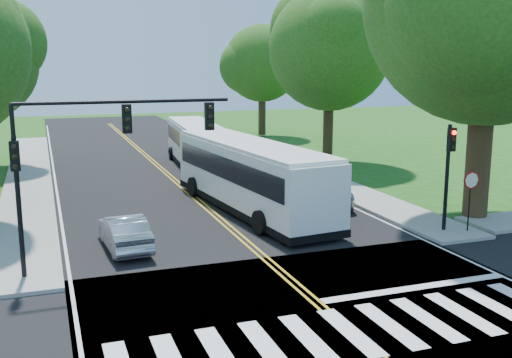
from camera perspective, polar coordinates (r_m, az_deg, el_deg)
name	(u,v)px	position (r m, az deg, el deg)	size (l,w,h in m)	color
ground	(341,325)	(16.95, 8.13, -13.56)	(140.00, 140.00, 0.00)	#214711
road	(188,192)	(33.15, -6.50, -1.21)	(14.00, 96.00, 0.01)	black
cross_road	(341,324)	(16.94, 8.13, -13.54)	(60.00, 12.00, 0.01)	black
center_line	(173,178)	(36.98, -7.94, 0.05)	(0.36, 70.00, 0.01)	gold
edge_line_w	(56,186)	(36.24, -18.51, -0.65)	(0.12, 70.00, 0.01)	silver
edge_line_e	(276,172)	(38.90, 1.90, 0.70)	(0.12, 70.00, 0.01)	silver
crosswalk	(350,332)	(16.54, 8.97, -14.17)	(12.60, 3.00, 0.01)	silver
stop_bar	(416,287)	(19.91, 15.02, -9.94)	(6.60, 0.40, 0.01)	silver
sidewalk_nw	(29,177)	(39.19, -20.83, 0.14)	(2.60, 40.00, 0.15)	gray
sidewalk_ne	(280,162)	(42.18, 2.30, 1.60)	(2.60, 40.00, 0.15)	gray
tree_ne_big	(490,0)	(28.42, 21.38, 15.59)	(10.80, 10.80, 14.91)	#372616
tree_east_mid	(330,49)	(42.02, 7.05, 12.15)	(8.40, 8.40, 11.93)	#372616
tree_east_far	(262,64)	(57.11, 0.58, 10.94)	(7.20, 7.20, 10.34)	#372616
signal_nw	(92,145)	(20.21, -15.38, 3.14)	(7.15, 0.46, 5.66)	black
signal_ne	(449,163)	(25.65, 17.88, 1.43)	(0.30, 0.46, 4.40)	black
stop_sign	(471,187)	(25.95, 19.77, -0.68)	(0.76, 0.08, 2.53)	black
bus_lead	(250,175)	(28.42, -0.53, 0.39)	(4.12, 12.95, 3.29)	white
bus_follow	(197,144)	(40.47, -5.65, 3.31)	(3.44, 11.68, 2.98)	white
hatchback	(124,232)	(23.36, -12.43, -4.96)	(1.41, 4.05, 1.33)	#B9BCC1
suv	(323,191)	(30.15, 6.42, -1.15)	(2.20, 4.77, 1.32)	#B6B8BD
dark_sedan	(289,181)	(32.83, 3.17, -0.17)	(1.72, 4.23, 1.23)	black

